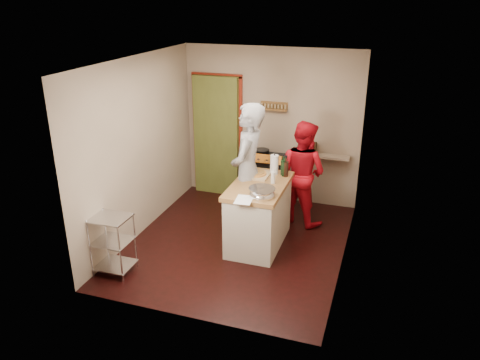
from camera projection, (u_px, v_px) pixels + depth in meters
name	position (u px, v px, depth m)	size (l,w,h in m)	color
floor	(238.00, 243.00, 6.80)	(3.50, 3.50, 0.00)	black
back_wall	(235.00, 132.00, 8.13)	(3.00, 0.44, 2.60)	tan
left_wall	(139.00, 148.00, 6.75)	(0.04, 3.50, 2.60)	tan
right_wall	(350.00, 171.00, 5.87)	(0.04, 3.50, 2.60)	tan
ceiling	(237.00, 60.00, 5.82)	(3.00, 3.50, 0.02)	white
stove	(267.00, 180.00, 7.87)	(0.60, 0.63, 1.00)	black
wire_shelving	(112.00, 242.00, 5.96)	(0.48, 0.40, 0.80)	silver
island	(259.00, 213.00, 6.62)	(0.73, 1.35, 1.24)	#B6AC9B
person_stripe	(248.00, 172.00, 6.69)	(0.73, 0.48, 2.00)	#B3B3B8
person_red	(302.00, 172.00, 7.19)	(0.79, 0.62, 1.63)	#B50C18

